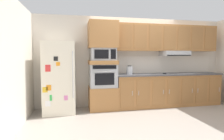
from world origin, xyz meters
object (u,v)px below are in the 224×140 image
at_px(screwdriver, 165,73).
at_px(electric_kettle, 130,70).
at_px(built_in_oven, 103,75).
at_px(microwave, 103,54).
at_px(refrigerator, 60,78).

relative_size(screwdriver, electric_kettle, 0.68).
bearing_deg(screwdriver, built_in_oven, 175.53).
height_order(microwave, screwdriver, microwave).
relative_size(built_in_oven, electric_kettle, 2.92).
height_order(refrigerator, built_in_oven, refrigerator).
distance_m(built_in_oven, microwave, 0.56).
relative_size(microwave, electric_kettle, 2.68).
bearing_deg(refrigerator, screwdriver, -1.34).
bearing_deg(electric_kettle, refrigerator, -179.36).
bearing_deg(microwave, screwdriver, -4.47).
distance_m(built_in_oven, screwdriver, 1.72).
xyz_separation_m(screwdriver, electric_kettle, (-0.99, 0.09, 0.10)).
bearing_deg(screwdriver, microwave, 175.53).
distance_m(microwave, screwdriver, 1.79).
distance_m(refrigerator, electric_kettle, 1.83).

